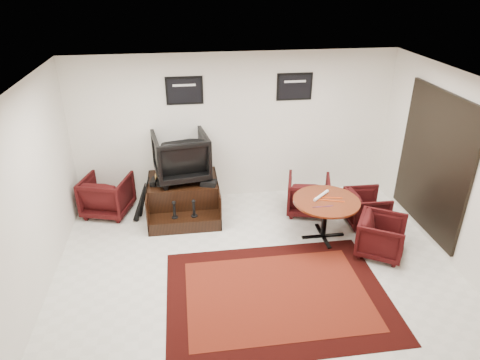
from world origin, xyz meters
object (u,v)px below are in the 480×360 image
shine_chair (181,154)px  meeting_table (326,205)px  armchair_side (107,193)px  table_chair_window (367,206)px  table_chair_back (308,193)px  shine_podium (184,198)px  table_chair_corner (382,235)px

shine_chair → meeting_table: bearing=142.1°
armchair_side → meeting_table: 3.93m
armchair_side → shine_chair: bearing=-166.0°
armchair_side → table_chair_window: armchair_side is taller
meeting_table → table_chair_back: 0.89m
table_chair_back → table_chair_window: bearing=165.7°
table_chair_back → table_chair_window: 1.05m
shine_podium → armchair_side: armchair_side is taller
armchair_side → meeting_table: bearing=176.2°
table_chair_back → table_chair_window: (0.91, -0.53, -0.05)m
shine_chair → table_chair_corner: size_ratio=1.34×
shine_podium → table_chair_back: (2.27, -0.29, 0.09)m
armchair_side → meeting_table: (3.69, -1.33, 0.22)m
shine_podium → table_chair_back: size_ratio=1.69×
meeting_table → table_chair_corner: bearing=-38.0°
meeting_table → table_chair_window: (0.88, 0.33, -0.28)m
armchair_side → table_chair_window: 4.68m
armchair_side → table_chair_back: armchair_side is taller
shine_podium → table_chair_window: (3.18, -0.82, 0.04)m
shine_chair → table_chair_window: 3.41m
shine_podium → table_chair_corner: table_chair_corner is taller
table_chair_window → shine_podium: bearing=76.6°
meeting_table → table_chair_window: 0.98m
meeting_table → table_chair_back: bearing=92.2°
shine_podium → table_chair_back: table_chair_back is taller
shine_podium → meeting_table: 2.60m
shine_podium → meeting_table: (2.31, -1.15, 0.32)m
shine_podium → armchair_side: size_ratio=1.60×
armchair_side → shine_podium: bearing=-171.6°
table_chair_back → table_chair_corner: bearing=134.1°
shine_chair → meeting_table: (2.31, -1.28, -0.50)m
armchair_side → table_chair_corner: (4.43, -1.91, -0.05)m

